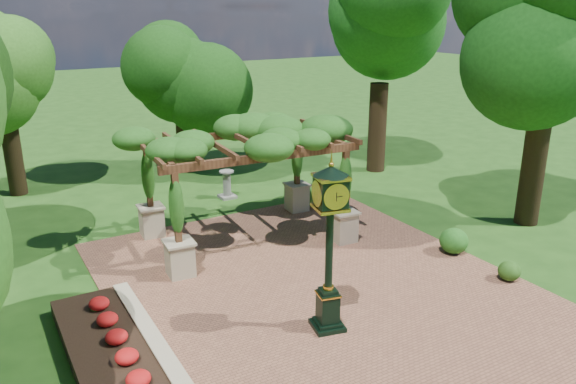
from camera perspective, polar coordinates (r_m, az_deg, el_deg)
ground at (r=14.26m, az=5.17°, el=-11.19°), size 120.00×120.00×0.00m
brick_plaza at (r=14.97m, az=2.93°, el=-9.52°), size 10.00×12.00×0.04m
border_wall at (r=12.84m, az=-13.79°, el=-14.30°), size 0.35×5.00×0.40m
flower_bed at (r=12.69m, az=-17.80°, el=-15.23°), size 1.50×5.00×0.36m
pedestal_clock at (r=12.15m, az=4.26°, el=-4.27°), size 0.92×0.92×3.92m
pergola at (r=16.92m, az=-4.45°, el=5.00°), size 6.27×4.16×3.81m
sundial at (r=21.59m, az=-6.22°, el=0.61°), size 0.61×0.61×1.08m
shrub_front at (r=16.22m, az=21.57°, el=-7.45°), size 0.79×0.79×0.54m
shrub_mid at (r=17.36m, az=16.50°, el=-4.78°), size 1.01×1.01×0.76m
shrub_back at (r=20.52m, az=2.44°, el=-0.30°), size 1.14×1.14×0.84m
tree_north at (r=24.75m, az=-11.00°, el=12.16°), size 3.92×3.92×6.54m
tree_east_far at (r=24.61m, az=9.66°, el=17.78°), size 4.98×4.98×10.02m
tree_east_near at (r=19.62m, az=25.33°, el=14.80°), size 4.23×4.23×9.32m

